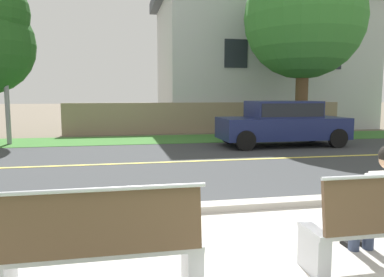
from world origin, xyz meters
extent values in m
plane|color=#665B4C|center=(0.00, 8.00, 0.00)|extent=(140.00, 140.00, 0.00)
cube|color=#B7B2A8|center=(0.00, 0.40, 0.01)|extent=(44.00, 3.60, 0.01)
cube|color=#ADA89E|center=(0.00, 2.35, 0.06)|extent=(44.00, 0.30, 0.11)
cube|color=#383A3D|center=(0.00, 6.50, 0.00)|extent=(52.00, 8.00, 0.01)
cube|color=#E0CC4C|center=(0.00, 6.50, 0.01)|extent=(48.00, 0.14, 0.01)
cube|color=#38702D|center=(0.00, 11.53, 0.01)|extent=(48.00, 2.80, 0.02)
cube|color=silver|center=(-0.61, 0.24, 0.23)|extent=(0.14, 0.40, 0.45)
cube|color=silver|center=(-1.41, 0.24, 0.42)|extent=(1.74, 0.44, 0.05)
cube|color=brown|center=(-1.41, 0.04, 0.71)|extent=(1.67, 0.12, 0.52)
cylinder|color=silver|center=(-1.41, 0.03, 0.99)|extent=(1.74, 0.04, 0.04)
cube|color=silver|center=(0.61, 0.24, 0.23)|extent=(0.14, 0.40, 0.45)
cylinder|color=#333D56|center=(1.31, 0.43, 0.51)|extent=(0.15, 0.42, 0.15)
cylinder|color=#333D56|center=(1.49, 0.43, 0.51)|extent=(0.15, 0.42, 0.15)
cylinder|color=#333D56|center=(1.31, 0.62, 0.21)|extent=(0.12, 0.12, 0.43)
cube|color=black|center=(1.31, 0.70, 0.04)|extent=(0.09, 0.24, 0.07)
cylinder|color=#333D56|center=(1.49, 0.62, 0.21)|extent=(0.12, 0.12, 0.43)
cube|color=black|center=(1.49, 0.70, 0.04)|extent=(0.09, 0.24, 0.07)
cylinder|color=silver|center=(1.19, 0.26, 0.73)|extent=(0.09, 0.09, 0.46)
cube|color=navy|center=(4.27, 8.90, 0.62)|extent=(4.30, 1.76, 0.72)
cube|color=navy|center=(4.27, 8.90, 1.24)|extent=(2.24, 1.58, 0.60)
cube|color=black|center=(4.27, 8.90, 1.26)|extent=(2.15, 1.62, 0.43)
cylinder|color=black|center=(5.87, 8.06, 0.32)|extent=(0.64, 0.18, 0.64)
cylinder|color=black|center=(5.87, 9.74, 0.32)|extent=(0.64, 0.18, 0.64)
cylinder|color=black|center=(2.67, 8.06, 0.32)|extent=(0.64, 0.18, 0.64)
cylinder|color=black|center=(2.67, 9.74, 0.32)|extent=(0.64, 0.18, 0.64)
cylinder|color=gray|center=(-5.04, 11.13, 3.39)|extent=(0.16, 0.16, 6.78)
cylinder|color=brown|center=(6.12, 11.12, 1.49)|extent=(0.50, 0.50, 2.99)
sphere|color=#33752D|center=(6.12, 11.12, 4.78)|extent=(4.78, 4.78, 4.78)
cube|color=gray|center=(2.87, 13.82, 0.70)|extent=(13.00, 0.36, 1.40)
cube|color=#B7BCC1|center=(6.59, 17.02, 3.32)|extent=(10.76, 6.40, 6.64)
cube|color=#474C56|center=(6.59, 17.02, 6.94)|extent=(11.62, 6.91, 0.60)
cube|color=#232833|center=(4.17, 13.79, 3.65)|extent=(1.10, 0.06, 1.30)
cube|color=#232833|center=(9.01, 13.79, 3.65)|extent=(1.10, 0.06, 1.30)
camera|label=1|loc=(-1.24, -2.93, 1.73)|focal=34.73mm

